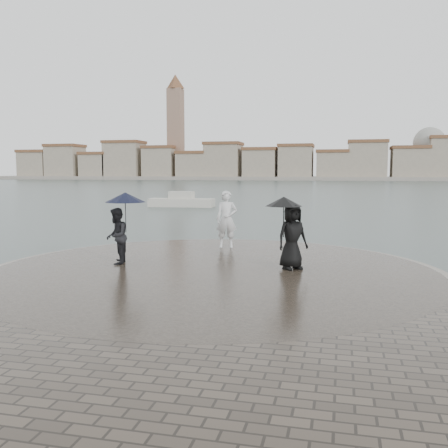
# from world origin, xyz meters

# --- Properties ---
(ground) EXTENTS (400.00, 400.00, 0.00)m
(ground) POSITION_xyz_m (0.00, 0.00, 0.00)
(ground) COLOR #2B3835
(ground) RESTS_ON ground
(kerb_ring) EXTENTS (12.50, 12.50, 0.32)m
(kerb_ring) POSITION_xyz_m (0.00, 3.50, 0.16)
(kerb_ring) COLOR gray
(kerb_ring) RESTS_ON ground
(quay_tip) EXTENTS (11.90, 11.90, 0.36)m
(quay_tip) POSITION_xyz_m (0.00, 3.50, 0.18)
(quay_tip) COLOR #2D261E
(quay_tip) RESTS_ON ground
(statue) EXTENTS (0.79, 0.58, 1.97)m
(statue) POSITION_xyz_m (-0.50, 7.32, 1.35)
(statue) COLOR silver
(statue) RESTS_ON quay_tip
(visitor_left) EXTENTS (1.22, 1.15, 2.04)m
(visitor_left) POSITION_xyz_m (-2.77, 3.61, 1.52)
(visitor_left) COLOR black
(visitor_left) RESTS_ON quay_tip
(visitor_right) EXTENTS (1.28, 1.09, 1.95)m
(visitor_right) POSITION_xyz_m (2.02, 4.03, 1.47)
(visitor_right) COLOR black
(visitor_right) RESTS_ON quay_tip
(far_skyline) EXTENTS (260.00, 20.00, 37.00)m
(far_skyline) POSITION_xyz_m (-6.29, 160.71, 5.61)
(far_skyline) COLOR gray
(far_skyline) RESTS_ON ground
(boats) EXTENTS (32.23, 16.66, 1.50)m
(boats) POSITION_xyz_m (3.92, 37.24, 0.38)
(boats) COLOR beige
(boats) RESTS_ON ground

